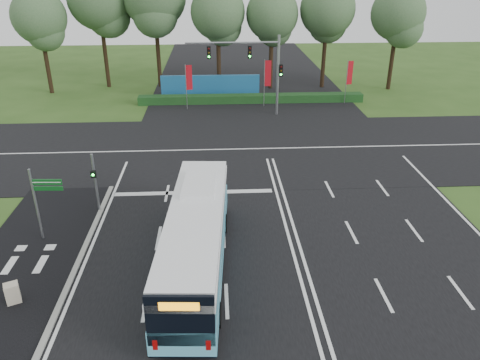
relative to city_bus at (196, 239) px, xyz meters
name	(u,v)px	position (x,y,z in m)	size (l,w,h in m)	color
ground	(288,235)	(4.56, 2.69, -1.64)	(120.00, 120.00, 0.00)	#2F501A
road_main	(288,234)	(4.56, 2.69, -1.62)	(20.00, 120.00, 0.04)	black
road_cross	(264,149)	(4.56, 14.69, -1.62)	(120.00, 14.00, 0.05)	black
bike_path	(17,279)	(-7.94, -0.31, -1.61)	(5.00, 18.00, 0.06)	black
kerb_strip	(72,276)	(-5.54, -0.31, -1.58)	(0.25, 18.00, 0.12)	gray
city_bus	(196,239)	(0.00, 0.00, 0.00)	(3.07, 11.50, 3.27)	#5FBDDC
pedestrian_signal	(95,181)	(-5.64, 5.73, 0.24)	(0.28, 0.42, 3.44)	gray
street_sign	(41,196)	(-7.53, 2.98, 0.80)	(1.51, 0.17, 3.86)	gray
utility_cabinet	(13,294)	(-7.46, -1.89, -1.18)	(0.55, 0.46, 0.92)	beige
banner_flag_left	(188,80)	(-1.41, 25.21, 1.13)	(0.61, 0.21, 4.23)	gray
banner_flag_mid	(267,76)	(5.89, 25.79, 1.27)	(0.66, 0.10, 4.46)	gray
banner_flag_right	(349,75)	(13.88, 26.50, 1.10)	(0.60, 0.20, 4.19)	gray
traffic_light_gantry	(258,63)	(4.77, 23.19, 3.02)	(8.41, 0.28, 7.00)	gray
hedge	(251,99)	(4.56, 27.19, -1.24)	(22.00, 1.20, 0.80)	#133614
blue_hoarding	(210,86)	(0.56, 29.69, -0.54)	(10.00, 0.30, 2.20)	#1A5A8F
eucalyptus_row	(205,7)	(0.20, 33.25, 6.75)	(41.53, 8.70, 12.69)	black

